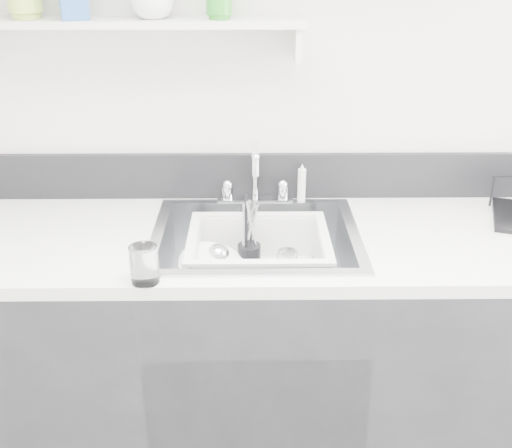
{
  "coord_description": "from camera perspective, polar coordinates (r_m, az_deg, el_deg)",
  "views": [
    {
      "loc": [
        -0.02,
        -0.47,
        1.75
      ],
      "look_at": [
        0.0,
        1.14,
        0.98
      ],
      "focal_mm": 42.0,
      "sensor_mm": 36.0,
      "label": 1
    }
  ],
  "objects": [
    {
      "name": "backsplash",
      "position": [
        2.09,
        -0.1,
        4.6
      ],
      "size": [
        3.2,
        0.02,
        0.16
      ],
      "primitive_type": "cube",
      "color": "black",
      "rests_on": "counter_run"
    },
    {
      "name": "bowl_small",
      "position": [
        1.86,
        2.0,
        -5.66
      ],
      "size": [
        0.13,
        0.13,
        0.04
      ],
      "primitive_type": "imported",
      "rotation": [
        0.0,
        0.0,
        0.12
      ],
      "color": "white",
      "rests_on": "wash_tub"
    },
    {
      "name": "ladle",
      "position": [
        1.87,
        -2.63,
        -4.55
      ],
      "size": [
        0.24,
        0.32,
        0.09
      ],
      "primitive_type": null,
      "rotation": [
        0.0,
        0.0,
        -1.09
      ],
      "color": "silver",
      "rests_on": "wash_tub"
    },
    {
      "name": "plate_stack",
      "position": [
        1.88,
        -3.83,
        -5.0
      ],
      "size": [
        0.27,
        0.26,
        0.1
      ],
      "rotation": [
        0.0,
        0.0,
        0.43
      ],
      "color": "white",
      "rests_on": "wash_tub"
    },
    {
      "name": "wall_shelf",
      "position": [
        1.93,
        -11.09,
        18.08
      ],
      "size": [
        1.0,
        0.16,
        0.12
      ],
      "color": "silver",
      "rests_on": "room_shell"
    },
    {
      "name": "tumbler_counter",
      "position": [
        1.6,
        -10.61,
        -3.82
      ],
      "size": [
        0.09,
        0.09,
        0.1
      ],
      "primitive_type": "cylinder",
      "rotation": [
        0.0,
        0.0,
        -0.18
      ],
      "color": "white",
      "rests_on": "counter_run"
    },
    {
      "name": "utensil_cup",
      "position": [
        1.94,
        -0.67,
        -2.99
      ],
      "size": [
        0.07,
        0.07,
        0.25
      ],
      "rotation": [
        0.0,
        0.0,
        0.39
      ],
      "color": "black",
      "rests_on": "wash_tub"
    },
    {
      "name": "counter_run",
      "position": [
        2.1,
        -0.01,
        -12.33
      ],
      "size": [
        3.2,
        0.62,
        0.92
      ],
      "color": "#242427",
      "rests_on": "ground"
    },
    {
      "name": "faucet",
      "position": [
        2.05,
        -0.08,
        3.56
      ],
      "size": [
        0.26,
        0.18,
        0.23
      ],
      "color": "silver",
      "rests_on": "counter_run"
    },
    {
      "name": "side_sprayer",
      "position": [
        2.06,
        4.37,
        3.92
      ],
      "size": [
        0.03,
        0.03,
        0.14
      ],
      "primitive_type": "cylinder",
      "color": "white",
      "rests_on": "counter_run"
    },
    {
      "name": "wash_tub",
      "position": [
        1.88,
        0.24,
        -3.37
      ],
      "size": [
        0.49,
        0.42,
        0.17
      ],
      "primitive_type": null,
      "rotation": [
        0.0,
        0.0,
        0.16
      ],
      "color": "white",
      "rests_on": "sink"
    },
    {
      "name": "tumbler_in_tub",
      "position": [
        1.9,
        2.96,
        -3.9
      ],
      "size": [
        0.07,
        0.07,
        0.09
      ],
      "primitive_type": "cylinder",
      "rotation": [
        0.0,
        0.0,
        -0.03
      ],
      "color": "white",
      "rests_on": "wash_tub"
    },
    {
      "name": "sink",
      "position": [
        1.89,
        -0.02,
        -3.45
      ],
      "size": [
        0.64,
        0.52,
        0.2
      ],
      "primitive_type": null,
      "color": "silver",
      "rests_on": "counter_run"
    }
  ]
}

